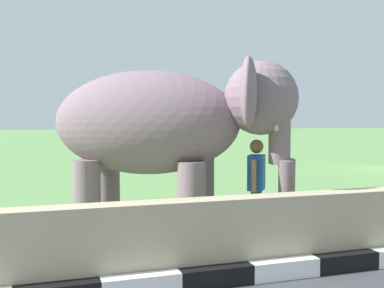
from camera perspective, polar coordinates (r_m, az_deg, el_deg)
name	(u,v)px	position (r m, az deg, el deg)	size (l,w,h in m)	color
barrier_parapet	(65,251)	(5.46, -15.46, -12.71)	(28.00, 0.36, 1.00)	tan
elephant	(168,125)	(7.47, -3.06, 2.33)	(3.96, 3.41, 2.90)	slate
person_handler	(256,183)	(7.69, 8.00, -4.88)	(0.45, 0.58, 1.66)	navy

